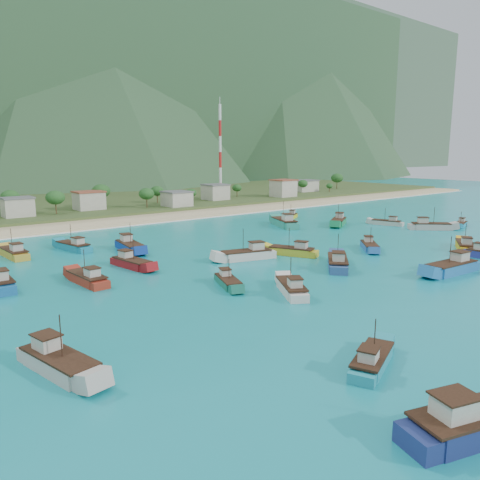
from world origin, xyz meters
TOP-DOWN VIEW (x-y plane):
  - ground at (0.00, 0.00)m, footprint 600.00×600.00m
  - beach at (0.00, 79.00)m, footprint 400.00×18.00m
  - land at (0.00, 140.00)m, footprint 400.00×110.00m
  - surf_line at (0.00, 69.50)m, footprint 400.00×2.50m
  - village at (15.80, 101.97)m, footprint 212.74×28.05m
  - vegetation at (-2.71, 103.64)m, footprint 278.20×26.03m
  - radio_tower at (56.16, 108.00)m, footprint 1.20×1.20m
  - boat_1 at (55.13, 21.24)m, footprint 5.46×9.85m
  - boat_2 at (43.14, 50.50)m, footprint 8.90×6.88m
  - boat_3 at (43.65, 30.73)m, footprint 11.93×9.08m
  - boat_6 at (-32.93, 44.50)m, footprint 5.17×11.05m
  - boat_9 at (2.15, 9.39)m, footprint 7.46×11.03m
  - boat_10 at (-55.50, -14.23)m, footprint 5.51×11.75m
  - boat_11 at (-33.61, -46.07)m, footprint 13.30×7.40m
  - boat_13 at (-8.02, 12.55)m, footprint 12.30×6.45m
  - boat_14 at (36.92, -11.47)m, footprint 10.84×8.42m
  - boat_15 at (0.91, -4.04)m, footprint 11.05×10.40m
  - boat_16 at (-23.18, 36.04)m, footprint 4.93×12.04m
  - boat_18 at (14.18, -19.94)m, footprint 12.79×4.71m
  - boat_19 at (-29.88, 21.49)m, footprint 4.52×10.70m
  - boat_20 at (-29.90, -33.85)m, footprint 9.61×6.05m
  - boat_21 at (-40.90, 15.59)m, footprint 3.88×10.72m
  - boat_24 at (-23.11, -0.47)m, footprint 5.51×9.03m
  - boat_25 at (-17.89, -10.25)m, footprint 7.92×10.37m
  - boat_26 at (20.15, 2.44)m, footprint 8.71×8.83m
  - boat_27 at (28.56, 38.95)m, footprint 9.01×14.08m
  - boat_29 at (57.43, 8.48)m, footprint 10.90×10.61m
  - boat_30 at (-45.34, 45.35)m, footprint 3.85×11.11m
  - boat_32 at (70.17, 5.73)m, footprint 8.67×4.78m

SIDE VIEW (x-z plane):
  - ground at x=0.00m, z-range 0.00..0.00m
  - beach at x=0.00m, z-range -0.60..0.60m
  - land at x=0.00m, z-range -1.20..1.20m
  - surf_line at x=0.00m, z-range -0.04..0.04m
  - boat_32 at x=70.17m, z-range -1.96..2.96m
  - boat_24 at x=-23.11m, z-range -2.03..3.11m
  - boat_2 at x=43.14m, z-range -2.06..3.17m
  - boat_20 at x=-29.90m, z-range -2.14..3.34m
  - boat_1 at x=55.13m, z-range -2.17..3.41m
  - boat_26 at x=20.15m, z-range -2.19..3.46m
  - boat_25 at x=-17.89m, z-range -2.33..3.75m
  - boat_19 at x=-29.88m, z-range -2.34..3.78m
  - boat_21 at x=-40.90m, z-range -2.37..3.84m
  - boat_6 at x=-32.93m, z-range -2.39..3.90m
  - boat_9 at x=2.15m, z-range -2.41..3.92m
  - boat_14 at x=36.92m, z-range -2.42..3.95m
  - boat_30 at x=-45.34m, z-range -2.45..4.01m
  - boat_10 at x=-55.50m, z-range -2.52..4.16m
  - boat_16 at x=-23.18m, z-range -2.59..4.32m
  - boat_15 at x=0.91m, z-range -2.60..4.33m
  - boat_29 at x=57.43m, z-range -2.60..4.34m
  - boat_13 at x=-8.02m, z-range -2.61..4.36m
  - boat_3 at x=43.65m, z-range -2.62..4.37m
  - boat_18 at x=14.18m, z-range -2.75..4.66m
  - boat_11 at x=-33.61m, z-range -2.79..4.75m
  - boat_27 at x=28.56m, z-range -2.95..5.08m
  - village at x=15.80m, z-range 1.04..8.59m
  - vegetation at x=-2.71m, z-range 0.91..9.79m
  - radio_tower at x=56.16m, z-range 1.60..42.45m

